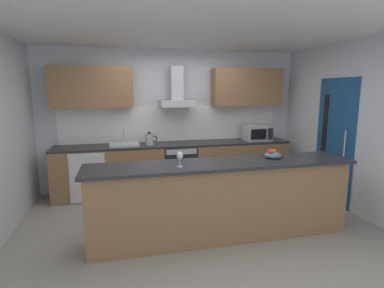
{
  "coord_description": "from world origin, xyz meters",
  "views": [
    {
      "loc": [
        -0.99,
        -3.97,
        1.85
      ],
      "look_at": [
        0.07,
        0.42,
        1.05
      ],
      "focal_mm": 28.24,
      "sensor_mm": 36.0,
      "label": 1
    }
  ],
  "objects_px": {
    "refrigerator": "(89,174)",
    "microwave": "(257,133)",
    "range_hood": "(177,94)",
    "fruit_bowl": "(273,155)",
    "wine_glass": "(180,156)",
    "oven": "(179,167)",
    "sink": "(124,144)",
    "kettle": "(149,139)"
  },
  "relations": [
    {
      "from": "oven",
      "to": "refrigerator",
      "type": "height_order",
      "value": "oven"
    },
    {
      "from": "refrigerator",
      "to": "range_hood",
      "type": "distance_m",
      "value": 2.09
    },
    {
      "from": "kettle",
      "to": "fruit_bowl",
      "type": "bearing_deg",
      "value": -51.21
    },
    {
      "from": "refrigerator",
      "to": "microwave",
      "type": "relative_size",
      "value": 1.7
    },
    {
      "from": "refrigerator",
      "to": "wine_glass",
      "type": "bearing_deg",
      "value": -58.48
    },
    {
      "from": "oven",
      "to": "microwave",
      "type": "distance_m",
      "value": 1.65
    },
    {
      "from": "range_hood",
      "to": "fruit_bowl",
      "type": "height_order",
      "value": "range_hood"
    },
    {
      "from": "wine_glass",
      "to": "fruit_bowl",
      "type": "relative_size",
      "value": 0.81
    },
    {
      "from": "refrigerator",
      "to": "wine_glass",
      "type": "height_order",
      "value": "wine_glass"
    },
    {
      "from": "oven",
      "to": "refrigerator",
      "type": "bearing_deg",
      "value": -179.9
    },
    {
      "from": "oven",
      "to": "kettle",
      "type": "height_order",
      "value": "kettle"
    },
    {
      "from": "sink",
      "to": "fruit_bowl",
      "type": "height_order",
      "value": "sink"
    },
    {
      "from": "refrigerator",
      "to": "fruit_bowl",
      "type": "xyz_separation_m",
      "value": [
        2.48,
        -1.81,
        0.6
      ]
    },
    {
      "from": "microwave",
      "to": "wine_glass",
      "type": "bearing_deg",
      "value": -134.3
    },
    {
      "from": "oven",
      "to": "microwave",
      "type": "relative_size",
      "value": 1.6
    },
    {
      "from": "refrigerator",
      "to": "fruit_bowl",
      "type": "relative_size",
      "value": 3.86
    },
    {
      "from": "microwave",
      "to": "sink",
      "type": "bearing_deg",
      "value": 179.11
    },
    {
      "from": "sink",
      "to": "range_hood",
      "type": "distance_m",
      "value": 1.3
    },
    {
      "from": "refrigerator",
      "to": "kettle",
      "type": "xyz_separation_m",
      "value": [
        1.05,
        -0.03,
        0.58
      ]
    },
    {
      "from": "oven",
      "to": "range_hood",
      "type": "height_order",
      "value": "range_hood"
    },
    {
      "from": "refrigerator",
      "to": "kettle",
      "type": "distance_m",
      "value": 1.2
    },
    {
      "from": "sink",
      "to": "range_hood",
      "type": "xyz_separation_m",
      "value": [
        0.96,
        0.12,
        0.86
      ]
    },
    {
      "from": "refrigerator",
      "to": "wine_glass",
      "type": "relative_size",
      "value": 4.78
    },
    {
      "from": "microwave",
      "to": "wine_glass",
      "type": "height_order",
      "value": "microwave"
    },
    {
      "from": "sink",
      "to": "kettle",
      "type": "bearing_deg",
      "value": -5.9
    },
    {
      "from": "oven",
      "to": "kettle",
      "type": "relative_size",
      "value": 2.77
    },
    {
      "from": "range_hood",
      "to": "wine_glass",
      "type": "relative_size",
      "value": 4.05
    },
    {
      "from": "sink",
      "to": "range_hood",
      "type": "relative_size",
      "value": 0.69
    },
    {
      "from": "microwave",
      "to": "sink",
      "type": "relative_size",
      "value": 1.0
    },
    {
      "from": "range_hood",
      "to": "wine_glass",
      "type": "height_order",
      "value": "range_hood"
    },
    {
      "from": "wine_glass",
      "to": "refrigerator",
      "type": "bearing_deg",
      "value": 121.52
    },
    {
      "from": "sink",
      "to": "oven",
      "type": "bearing_deg",
      "value": -0.65
    },
    {
      "from": "refrigerator",
      "to": "oven",
      "type": "bearing_deg",
      "value": 0.1
    },
    {
      "from": "refrigerator",
      "to": "sink",
      "type": "height_order",
      "value": "sink"
    },
    {
      "from": "kettle",
      "to": "range_hood",
      "type": "distance_m",
      "value": 0.96
    },
    {
      "from": "range_hood",
      "to": "fruit_bowl",
      "type": "bearing_deg",
      "value": -65.15
    },
    {
      "from": "kettle",
      "to": "wine_glass",
      "type": "xyz_separation_m",
      "value": [
        0.16,
        -1.95,
        0.1
      ]
    },
    {
      "from": "microwave",
      "to": "range_hood",
      "type": "height_order",
      "value": "range_hood"
    },
    {
      "from": "oven",
      "to": "fruit_bowl",
      "type": "xyz_separation_m",
      "value": [
        0.9,
        -1.82,
        0.56
      ]
    },
    {
      "from": "kettle",
      "to": "wine_glass",
      "type": "height_order",
      "value": "wine_glass"
    },
    {
      "from": "oven",
      "to": "wine_glass",
      "type": "bearing_deg",
      "value": -100.56
    },
    {
      "from": "microwave",
      "to": "fruit_bowl",
      "type": "xyz_separation_m",
      "value": [
        -0.64,
        -1.79,
        -0.03
      ]
    }
  ]
}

